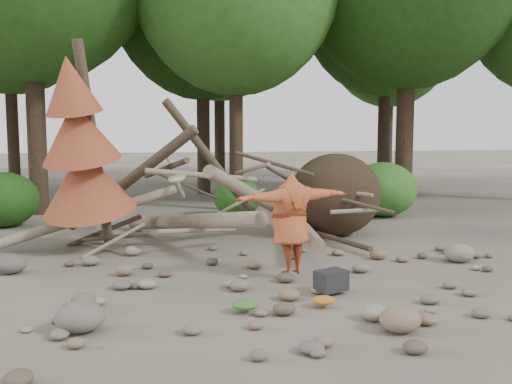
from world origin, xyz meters
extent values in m
plane|color=#514C44|center=(0.00, 0.00, 0.00)|extent=(120.00, 120.00, 0.00)
ellipsoid|color=#332619|center=(2.60, 4.30, 0.99)|extent=(2.20, 1.87, 1.98)
cylinder|color=gray|center=(-1.00, 3.70, 0.55)|extent=(2.61, 5.11, 1.08)
cylinder|color=gray|center=(0.80, 4.20, 0.90)|extent=(3.18, 3.71, 1.90)
cylinder|color=brown|center=(-2.20, 4.60, 1.40)|extent=(3.08, 1.91, 2.49)
cylinder|color=gray|center=(1.60, 3.50, 0.35)|extent=(1.13, 4.98, 0.43)
cylinder|color=brown|center=(-0.30, 4.80, 1.80)|extent=(2.39, 1.03, 2.89)
cylinder|color=gray|center=(-3.00, 4.00, 0.70)|extent=(3.71, 0.86, 1.20)
cylinder|color=#4C3F30|center=(-2.50, 3.50, 0.30)|extent=(1.52, 1.70, 0.49)
cylinder|color=gray|center=(0.20, 4.40, 0.80)|extent=(1.57, 0.85, 0.69)
cylinder|color=#4C3F30|center=(1.80, 4.90, 1.20)|extent=(1.92, 1.25, 1.10)
cylinder|color=gray|center=(-1.20, 4.20, 1.50)|extent=(0.37, 1.42, 0.85)
cylinder|color=#4C3F30|center=(2.20, 3.20, 0.15)|extent=(0.79, 2.54, 0.12)
cylinder|color=gray|center=(-0.80, 3.10, 0.45)|extent=(1.78, 1.11, 0.29)
cylinder|color=#4C3F30|center=(-2.90, 3.80, 2.20)|extent=(0.67, 1.13, 4.35)
cone|color=brown|center=(-3.06, 3.49, 1.50)|extent=(2.06, 2.13, 1.86)
cone|color=brown|center=(-3.16, 3.28, 2.50)|extent=(1.71, 1.78, 1.65)
cone|color=brown|center=(-3.26, 3.09, 3.40)|extent=(1.23, 1.30, 1.41)
cylinder|color=#38281C|center=(-5.00, 9.50, 4.48)|extent=(0.56, 0.56, 8.96)
cylinder|color=#38281C|center=(1.00, 9.20, 3.57)|extent=(0.44, 0.44, 7.14)
cylinder|color=#38281C|center=(7.00, 9.80, 4.72)|extent=(0.60, 0.60, 9.45)
cylinder|color=#38281C|center=(-6.50, 13.50, 3.78)|extent=(0.42, 0.42, 7.56)
cylinder|color=#38281C|center=(0.50, 14.20, 4.27)|extent=(0.52, 0.52, 8.54)
cylinder|color=#38281C|center=(8.00, 13.80, 4.06)|extent=(0.50, 0.50, 8.12)
cylinder|color=#38281C|center=(2.00, 20.50, 4.38)|extent=(0.54, 0.54, 8.75)
ellipsoid|color=#347223|center=(2.00, 20.50, 9.00)|extent=(8.00, 8.00, 10.00)
cylinder|color=#38281C|center=(11.00, 20.00, 3.92)|extent=(0.46, 0.46, 7.84)
ellipsoid|color=#2A601B|center=(11.00, 20.00, 8.06)|extent=(7.17, 7.17, 8.60)
ellipsoid|color=#1F4C14|center=(-5.50, 7.20, 0.72)|extent=(1.80, 1.80, 1.44)
ellipsoid|color=#2A601B|center=(0.80, 7.80, 0.56)|extent=(1.40, 1.40, 1.12)
ellipsoid|color=#347223|center=(5.00, 7.00, 0.80)|extent=(2.00, 2.00, 1.60)
imported|color=#A64925|center=(0.53, 0.65, 0.94)|extent=(2.19, 1.04, 1.72)
cylinder|color=#91915C|center=(-1.37, 0.75, 1.74)|extent=(0.34, 0.35, 0.15)
cube|color=black|center=(0.90, -0.42, 0.16)|extent=(0.56, 0.47, 0.31)
ellipsoid|color=#396629|center=(-0.56, -1.07, 0.07)|extent=(0.37, 0.31, 0.14)
ellipsoid|color=#B6621F|center=(0.57, -1.06, 0.06)|extent=(0.34, 0.28, 0.12)
ellipsoid|color=#675F56|center=(-2.72, -1.39, 0.19)|extent=(0.63, 0.56, 0.38)
ellipsoid|color=#826351|center=(1.20, -2.18, 0.16)|extent=(0.53, 0.48, 0.32)
ellipsoid|color=gray|center=(4.02, 1.17, 0.18)|extent=(0.60, 0.54, 0.36)
ellipsoid|color=#5C534D|center=(-4.23, 1.90, 0.16)|extent=(0.55, 0.49, 0.33)
camera|label=1|loc=(-1.92, -8.59, 2.50)|focal=40.00mm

